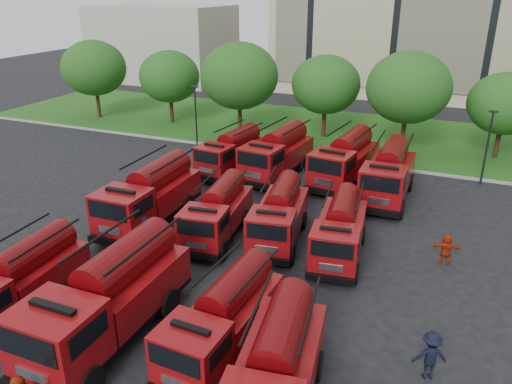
% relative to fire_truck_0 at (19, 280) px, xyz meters
% --- Properties ---
extents(ground, '(140.00, 140.00, 0.00)m').
position_rel_fire_truck_0_xyz_m(ground, '(5.48, 5.70, -1.49)').
color(ground, black).
rests_on(ground, ground).
extents(lawn, '(70.00, 16.00, 0.12)m').
position_rel_fire_truck_0_xyz_m(lawn, '(5.48, 31.70, -1.43)').
color(lawn, '#225015').
rests_on(lawn, ground).
extents(curb, '(70.00, 0.30, 0.14)m').
position_rel_fire_truck_0_xyz_m(curb, '(5.48, 23.60, -1.42)').
color(curb, gray).
rests_on(curb, ground).
extents(side_building, '(18.00, 12.00, 10.00)m').
position_rel_fire_truck_0_xyz_m(side_building, '(-24.52, 49.70, 3.51)').
color(side_building, '#AFAB9B').
rests_on(side_building, ground).
extents(tree_0, '(6.30, 6.30, 7.70)m').
position_rel_fire_truck_0_xyz_m(tree_0, '(-18.52, 27.70, 3.53)').
color(tree_0, '#382314').
rests_on(tree_0, ground).
extents(tree_1, '(5.71, 5.71, 6.98)m').
position_rel_fire_truck_0_xyz_m(tree_1, '(-10.52, 28.70, 3.06)').
color(tree_1, '#382314').
rests_on(tree_1, ground).
extents(tree_2, '(6.72, 6.72, 8.22)m').
position_rel_fire_truck_0_xyz_m(tree_2, '(-2.52, 27.20, 3.86)').
color(tree_2, '#382314').
rests_on(tree_2, ground).
extents(tree_3, '(5.88, 5.88, 7.19)m').
position_rel_fire_truck_0_xyz_m(tree_3, '(4.48, 29.70, 3.19)').
color(tree_3, '#382314').
rests_on(tree_3, ground).
extents(tree_4, '(6.55, 6.55, 8.01)m').
position_rel_fire_truck_0_xyz_m(tree_4, '(11.48, 28.20, 3.73)').
color(tree_4, '#382314').
rests_on(tree_4, ground).
extents(tree_5, '(5.46, 5.46, 6.68)m').
position_rel_fire_truck_0_xyz_m(tree_5, '(18.48, 29.20, 2.86)').
color(tree_5, '#382314').
rests_on(tree_5, ground).
extents(lamp_post_0, '(0.60, 0.25, 5.11)m').
position_rel_fire_truck_0_xyz_m(lamp_post_0, '(-4.52, 22.90, 1.40)').
color(lamp_post_0, black).
rests_on(lamp_post_0, ground).
extents(lamp_post_1, '(0.60, 0.25, 5.11)m').
position_rel_fire_truck_0_xyz_m(lamp_post_1, '(17.48, 22.90, 1.40)').
color(lamp_post_1, black).
rests_on(lamp_post_1, ground).
extents(fire_truck_0, '(2.65, 6.62, 2.96)m').
position_rel_fire_truck_0_xyz_m(fire_truck_0, '(0.00, 0.00, 0.00)').
color(fire_truck_0, black).
rests_on(fire_truck_0, ground).
extents(fire_truck_1, '(2.92, 7.86, 3.57)m').
position_rel_fire_truck_0_xyz_m(fire_truck_1, '(4.45, 0.11, 0.31)').
color(fire_truck_1, black).
rests_on(fire_truck_1, ground).
extents(fire_truck_2, '(2.59, 6.46, 2.89)m').
position_rel_fire_truck_0_xyz_m(fire_truck_2, '(8.75, 1.05, -0.04)').
color(fire_truck_2, black).
rests_on(fire_truck_2, ground).
extents(fire_truck_3, '(3.26, 7.02, 3.08)m').
position_rel_fire_truck_0_xyz_m(fire_truck_3, '(11.47, -0.82, 0.06)').
color(fire_truck_3, black).
rests_on(fire_truck_3, ground).
extents(fire_truck_4, '(2.90, 7.62, 3.45)m').
position_rel_fire_truck_0_xyz_m(fire_truck_4, '(0.22, 9.09, 0.24)').
color(fire_truck_4, black).
rests_on(fire_truck_4, ground).
extents(fire_truck_5, '(3.02, 6.62, 2.91)m').
position_rel_fire_truck_0_xyz_m(fire_truck_5, '(4.42, 9.13, -0.03)').
color(fire_truck_5, black).
rests_on(fire_truck_5, ground).
extents(fire_truck_6, '(3.25, 6.75, 2.95)m').
position_rel_fire_truck_0_xyz_m(fire_truck_6, '(7.57, 10.06, -0.01)').
color(fire_truck_6, black).
rests_on(fire_truck_6, ground).
extents(fire_truck_7, '(2.95, 6.55, 2.88)m').
position_rel_fire_truck_0_xyz_m(fire_truck_7, '(10.91, 9.62, -0.04)').
color(fire_truck_7, black).
rests_on(fire_truck_7, ground).
extents(fire_truck_8, '(3.03, 6.82, 3.01)m').
position_rel_fire_truck_0_xyz_m(fire_truck_8, '(0.77, 18.57, 0.02)').
color(fire_truck_8, black).
rests_on(fire_truck_8, ground).
extents(fire_truck_9, '(3.32, 7.60, 3.36)m').
position_rel_fire_truck_0_xyz_m(fire_truck_9, '(4.10, 19.03, 0.20)').
color(fire_truck_9, black).
rests_on(fire_truck_9, ground).
extents(fire_truck_10, '(3.46, 7.68, 3.38)m').
position_rel_fire_truck_0_xyz_m(fire_truck_10, '(8.77, 19.55, 0.21)').
color(fire_truck_10, black).
rests_on(fire_truck_10, ground).
extents(fire_truck_11, '(2.80, 7.46, 3.38)m').
position_rel_fire_truck_0_xyz_m(fire_truck_11, '(11.93, 17.93, 0.21)').
color(fire_truck_11, black).
rests_on(fire_truck_11, ground).
extents(firefighter_3, '(1.33, 1.03, 1.84)m').
position_rel_fire_truck_0_xyz_m(firefighter_3, '(15.83, 2.56, -1.49)').
color(firefighter_3, black).
rests_on(firefighter_3, ground).
extents(firefighter_4, '(1.05, 1.00, 1.80)m').
position_rel_fire_truck_0_xyz_m(firefighter_4, '(1.55, 6.49, -1.49)').
color(firefighter_4, black).
rests_on(firefighter_4, ground).
extents(firefighter_5, '(1.55, 0.84, 1.58)m').
position_rel_fire_truck_0_xyz_m(firefighter_5, '(15.87, 10.91, -1.49)').
color(firefighter_5, '#B1290D').
rests_on(firefighter_5, ground).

